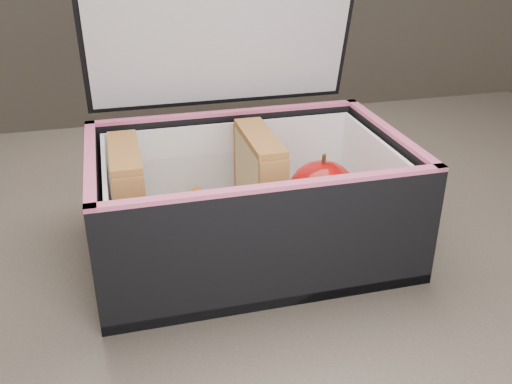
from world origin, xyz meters
TOP-DOWN VIEW (x-y plane):
  - kitchen_table at (0.00, 0.00)m, footprint 1.20×0.80m
  - lunch_bag at (-0.06, -0.05)m, footprint 0.32×0.26m
  - plastic_tub at (-0.12, -0.05)m, footprint 0.18×0.13m
  - sandwich_left at (-0.19, -0.05)m, footprint 0.03×0.10m
  - sandwich_right at (-0.05, -0.05)m, footprint 0.03×0.10m
  - carrot_sticks at (-0.12, -0.05)m, footprint 0.03×0.12m
  - paper_napkin at (0.02, -0.05)m, footprint 0.09×0.09m
  - red_apple at (0.02, -0.05)m, footprint 0.09×0.09m

SIDE VIEW (x-z plane):
  - kitchen_table at x=0.00m, z-range 0.28..1.03m
  - paper_napkin at x=0.02m, z-range 0.76..0.77m
  - carrot_sticks at x=-0.12m, z-range 0.77..0.80m
  - plastic_tub at x=-0.12m, z-range 0.76..0.84m
  - red_apple at x=0.02m, z-range 0.77..0.85m
  - lunch_bag at x=-0.06m, z-range 0.66..0.98m
  - sandwich_left at x=-0.19m, z-range 0.77..0.88m
  - sandwich_right at x=-0.05m, z-range 0.77..0.88m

